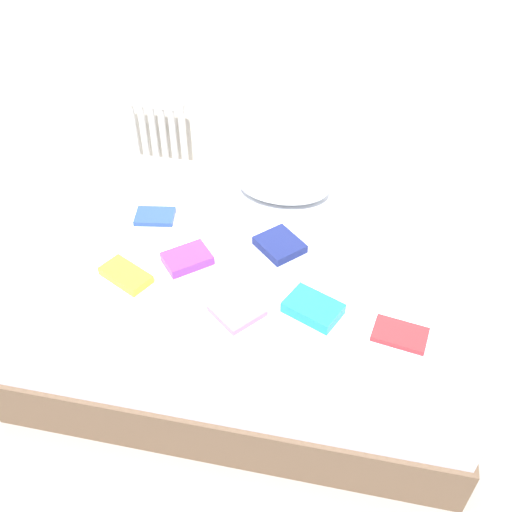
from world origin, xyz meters
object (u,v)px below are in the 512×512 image
textbook_pink (236,310)px  textbook_yellow (126,275)px  textbook_navy (280,245)px  textbook_purple (187,259)px  bed (254,298)px  pillow (284,184)px  textbook_red (400,334)px  textbook_blue (155,216)px  textbook_teal (313,308)px  radiator (159,135)px

textbook_pink → textbook_yellow: bearing=118.5°
textbook_navy → textbook_purple: (-0.39, -0.18, 0.00)m
bed → pillow: pillow is taller
textbook_red → textbook_blue: bearing=166.4°
textbook_teal → textbook_blue: size_ratio=1.19×
textbook_pink → textbook_purple: 0.38m
bed → textbook_purple: bearing=-165.2°
radiator → textbook_pink: (0.88, -1.53, 0.17)m
textbook_pink → textbook_purple: size_ratio=0.89×
bed → textbook_pink: size_ratio=11.03×
textbook_teal → textbook_blue: textbook_teal is taller
bed → textbook_teal: bearing=-40.7°
textbook_teal → textbook_yellow: (-0.83, 0.03, -0.01)m
textbook_pink → textbook_blue: textbook_pink is taller
textbook_red → textbook_yellow: textbook_yellow is taller
textbook_navy → textbook_purple: bearing=-111.8°
textbook_teal → textbook_red: textbook_teal is taller
textbook_teal → radiator: bearing=153.1°
bed → textbook_blue: bearing=159.8°
textbook_teal → textbook_purple: bearing=-173.4°
textbook_purple → bed: bearing=-26.0°
pillow → textbook_red: 1.05m
radiator → textbook_yellow: radiator is taller
textbook_red → textbook_navy: size_ratio=1.06×
bed → pillow: bearing=84.9°
textbook_navy → textbook_purple: textbook_purple is taller
bed → textbook_blue: 0.63m
pillow → textbook_navy: bearing=-82.7°
radiator → textbook_navy: 1.48m
radiator → textbook_pink: bearing=-60.2°
bed → textbook_teal: textbook_teal is taller
textbook_yellow → textbook_navy: bearing=55.5°
textbook_yellow → textbook_blue: size_ratio=1.21×
radiator → textbook_purple: radiator is taller
radiator → textbook_red: size_ratio=2.22×
pillow → textbook_red: pillow is taller
textbook_pink → textbook_red: textbook_pink is taller
textbook_purple → textbook_red: bearing=-55.2°
textbook_red → pillow: bearing=135.9°
pillow → textbook_pink: (-0.05, -0.86, -0.05)m
textbook_red → textbook_navy: textbook_navy is taller
textbook_yellow → pillow: bearing=80.1°
radiator → textbook_yellow: bearing=-76.0°
textbook_teal → textbook_red: bearing=14.9°
pillow → textbook_purple: size_ratio=2.32×
textbook_yellow → textbook_purple: textbook_purple is taller
textbook_navy → textbook_pink: bearing=-60.3°
textbook_blue → textbook_red: bearing=-33.0°
pillow → textbook_blue: bearing=-151.0°
textbook_yellow → textbook_navy: 0.71m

